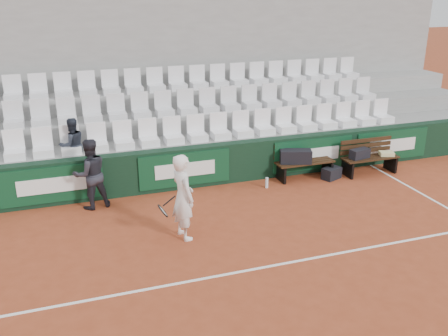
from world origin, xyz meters
The scene contains 21 objects.
ground centered at (0.00, 0.00, 0.00)m, with size 80.00×80.00×0.00m, color #983F22.
court_baseline centered at (0.00, 0.00, 0.00)m, with size 18.00×0.06×0.01m, color white.
back_barrier centered at (0.07, 3.99, 0.50)m, with size 18.00×0.34×1.00m.
grandstand_tier_front centered at (0.00, 4.62, 0.50)m, with size 18.00×0.95×1.00m, color gray.
grandstand_tier_mid centered at (0.00, 5.58, 0.72)m, with size 18.00×0.95×1.45m, color gray.
grandstand_tier_back centered at (0.00, 6.53, 0.95)m, with size 18.00×0.95×1.90m, color #959592.
grandstand_rear_wall centered at (0.00, 7.15, 2.20)m, with size 18.00×0.30×4.40m, color gray.
seat_row_front centered at (0.00, 4.45, 1.31)m, with size 11.90×0.44×0.63m, color white.
seat_row_mid centered at (0.00, 5.40, 1.77)m, with size 11.90×0.44×0.63m, color silver.
seat_row_back centered at (0.00, 6.35, 2.21)m, with size 11.90×0.44×0.63m, color silver.
bench_left centered at (2.85, 3.60, 0.23)m, with size 1.50×0.56×0.45m, color #351F10.
bench_right centered at (4.60, 3.35, 0.23)m, with size 1.50×0.56×0.45m, color black.
sports_bag_left centered at (2.57, 3.59, 0.62)m, with size 0.77×0.33×0.33m, color black.
sports_bag_right centered at (4.28, 3.37, 0.57)m, with size 0.52×0.24×0.24m, color black.
towel centered at (5.07, 3.32, 0.50)m, with size 0.35×0.26×0.10m, color #D3CC88.
sports_bag_ground centered at (3.48, 3.33, 0.15)m, with size 0.48×0.29×0.29m, color black.
water_bottle_near centered at (1.69, 3.31, 0.13)m, with size 0.07×0.07×0.26m, color silver.
water_bottle_far centered at (3.36, 3.21, 0.13)m, with size 0.07×0.07×0.25m, color silver.
tennis_player centered at (-0.83, 1.54, 0.85)m, with size 0.76×0.70×1.70m.
ball_kid centered at (-2.38, 3.52, 0.79)m, with size 0.76×0.60×1.57m, color #21212A.
spectator_c centered at (-2.66, 4.50, 1.63)m, with size 0.61×0.48×1.26m, color #1E232D.
Camera 1 is at (-2.88, -6.92, 4.67)m, focal length 40.00 mm.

